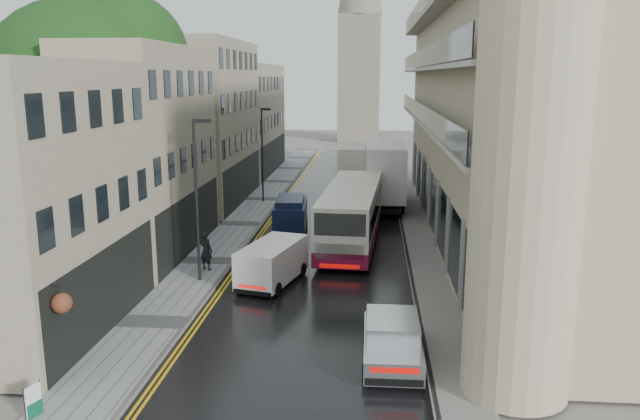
% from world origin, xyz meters
% --- Properties ---
extents(road, '(9.00, 85.00, 0.02)m').
position_xyz_m(road, '(0.00, 27.50, 0.01)').
color(road, black).
rests_on(road, ground).
extents(left_sidewalk, '(2.70, 85.00, 0.12)m').
position_xyz_m(left_sidewalk, '(-5.85, 27.50, 0.06)').
color(left_sidewalk, gray).
rests_on(left_sidewalk, ground).
extents(right_sidewalk, '(1.80, 85.00, 0.12)m').
position_xyz_m(right_sidewalk, '(5.40, 27.50, 0.06)').
color(right_sidewalk, slate).
rests_on(right_sidewalk, ground).
extents(old_shop_row, '(4.50, 56.00, 12.00)m').
position_xyz_m(old_shop_row, '(-9.45, 30.00, 6.00)').
color(old_shop_row, gray).
rests_on(old_shop_row, ground).
extents(modern_block, '(8.00, 40.00, 14.00)m').
position_xyz_m(modern_block, '(10.30, 26.00, 7.00)').
color(modern_block, tan).
rests_on(modern_block, ground).
extents(church_spire, '(6.40, 6.40, 40.00)m').
position_xyz_m(church_spire, '(0.50, 82.00, 20.00)').
color(church_spire, gray).
rests_on(church_spire, ground).
extents(tree_near, '(10.56, 10.56, 13.89)m').
position_xyz_m(tree_near, '(-12.50, 20.00, 6.95)').
color(tree_near, black).
rests_on(tree_near, ground).
extents(tree_far, '(9.24, 9.24, 12.46)m').
position_xyz_m(tree_far, '(-12.20, 33.00, 6.23)').
color(tree_far, black).
rests_on(tree_far, ground).
extents(cream_bus, '(3.53, 12.41, 3.34)m').
position_xyz_m(cream_bus, '(-0.02, 20.28, 1.69)').
color(cream_bus, beige).
rests_on(cream_bus, road).
extents(white_lorry, '(2.93, 9.14, 4.77)m').
position_xyz_m(white_lorry, '(2.26, 31.55, 2.40)').
color(white_lorry, silver).
rests_on(white_lorry, road).
extents(silver_hatchback, '(1.91, 4.33, 1.62)m').
position_xyz_m(silver_hatchback, '(2.49, 6.83, 0.83)').
color(silver_hatchback, silver).
rests_on(silver_hatchback, road).
extents(white_van, '(2.95, 4.77, 2.01)m').
position_xyz_m(white_van, '(-3.20, 14.79, 1.02)').
color(white_van, white).
rests_on(white_van, road).
extents(navy_van, '(2.17, 4.78, 2.38)m').
position_xyz_m(navy_van, '(-3.10, 23.92, 1.21)').
color(navy_van, black).
rests_on(navy_van, road).
extents(pedestrian, '(0.85, 0.73, 1.96)m').
position_xyz_m(pedestrian, '(-5.52, 17.64, 1.10)').
color(pedestrian, black).
rests_on(pedestrian, left_sidewalk).
extents(lamp_post_near, '(0.85, 0.22, 7.51)m').
position_xyz_m(lamp_post_near, '(-5.43, 16.05, 3.87)').
color(lamp_post_near, black).
rests_on(lamp_post_near, left_sidewalk).
extents(lamp_post_far, '(0.81, 0.40, 7.03)m').
position_xyz_m(lamp_post_far, '(-5.70, 34.96, 3.64)').
color(lamp_post_far, black).
rests_on(lamp_post_far, left_sidewalk).
extents(estate_sign, '(0.25, 0.56, 0.94)m').
position_xyz_m(estate_sign, '(-6.84, 3.84, 0.59)').
color(estate_sign, white).
rests_on(estate_sign, left_sidewalk).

